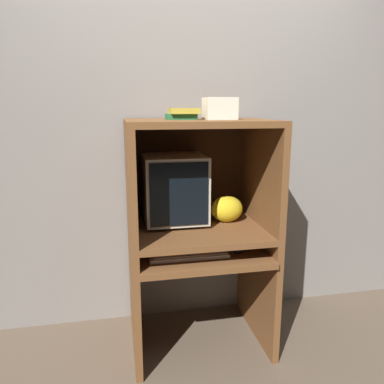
% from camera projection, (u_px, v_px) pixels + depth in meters
% --- Properties ---
extents(ground_plane, '(12.00, 12.00, 0.00)m').
position_uv_depth(ground_plane, '(210.00, 373.00, 2.15)').
color(ground_plane, brown).
extents(wall_back, '(6.00, 0.06, 2.60)m').
position_uv_depth(wall_back, '(186.00, 136.00, 2.56)').
color(wall_back, gray).
rests_on(wall_back, ground_plane).
extents(desk_base, '(0.84, 0.69, 0.65)m').
position_uv_depth(desk_base, '(199.00, 285.00, 2.35)').
color(desk_base, brown).
rests_on(desk_base, ground_plane).
extents(desk_monitor_shelf, '(0.84, 0.67, 0.12)m').
position_uv_depth(desk_monitor_shelf, '(198.00, 231.00, 2.31)').
color(desk_monitor_shelf, brown).
rests_on(desk_monitor_shelf, desk_base).
extents(hutch_upper, '(0.84, 0.67, 0.65)m').
position_uv_depth(hutch_upper, '(197.00, 158.00, 2.24)').
color(hutch_upper, brown).
rests_on(hutch_upper, desk_monitor_shelf).
extents(crt_monitor, '(0.38, 0.38, 0.43)m').
position_uv_depth(crt_monitor, '(174.00, 188.00, 2.34)').
color(crt_monitor, beige).
rests_on(crt_monitor, desk_monitor_shelf).
extents(keyboard, '(0.46, 0.14, 0.03)m').
position_uv_depth(keyboard, '(189.00, 255.00, 2.15)').
color(keyboard, beige).
rests_on(keyboard, desk_base).
extents(mouse, '(0.07, 0.05, 0.03)m').
position_uv_depth(mouse, '(238.00, 250.00, 2.21)').
color(mouse, black).
rests_on(mouse, desk_base).
extents(snack_bag, '(0.20, 0.15, 0.17)m').
position_uv_depth(snack_bag, '(227.00, 209.00, 2.39)').
color(snack_bag, gold).
rests_on(snack_bag, desk_monitor_shelf).
extents(book_stack, '(0.18, 0.14, 0.06)m').
position_uv_depth(book_stack, '(183.00, 114.00, 2.12)').
color(book_stack, '#236638').
rests_on(book_stack, hutch_upper).
extents(storage_box, '(0.18, 0.15, 0.12)m').
position_uv_depth(storage_box, '(220.00, 109.00, 2.14)').
color(storage_box, beige).
rests_on(storage_box, hutch_upper).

